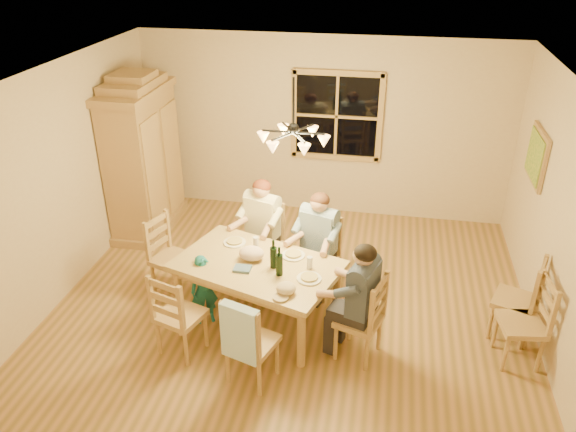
% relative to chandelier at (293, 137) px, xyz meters
% --- Properties ---
extents(floor, '(5.50, 5.50, 0.00)m').
position_rel_chandelier_xyz_m(floor, '(0.00, 0.00, -2.08)').
color(floor, olive).
rests_on(floor, ground).
extents(ceiling, '(5.50, 5.00, 0.02)m').
position_rel_chandelier_xyz_m(ceiling, '(0.00, 0.00, 0.62)').
color(ceiling, white).
rests_on(ceiling, wall_back).
extents(wall_back, '(5.50, 0.02, 2.70)m').
position_rel_chandelier_xyz_m(wall_back, '(0.00, 2.50, -0.73)').
color(wall_back, '#CBB08F').
rests_on(wall_back, floor).
extents(wall_left, '(0.02, 5.00, 2.70)m').
position_rel_chandelier_xyz_m(wall_left, '(-2.75, 0.00, -0.73)').
color(wall_left, '#CBB08F').
rests_on(wall_left, floor).
extents(wall_right, '(0.02, 5.00, 2.70)m').
position_rel_chandelier_xyz_m(wall_right, '(2.75, 0.00, -0.73)').
color(wall_right, '#CBB08F').
rests_on(wall_right, floor).
extents(window, '(1.30, 0.06, 1.30)m').
position_rel_chandelier_xyz_m(window, '(0.20, 2.47, -0.53)').
color(window, black).
rests_on(window, wall_back).
extents(painting, '(0.06, 0.78, 0.64)m').
position_rel_chandelier_xyz_m(painting, '(2.71, 1.20, -0.48)').
color(painting, olive).
rests_on(painting, wall_right).
extents(chandelier, '(0.77, 0.68, 0.71)m').
position_rel_chandelier_xyz_m(chandelier, '(0.00, 0.00, 0.00)').
color(chandelier, black).
rests_on(chandelier, ceiling).
extents(armoire, '(0.66, 1.40, 2.30)m').
position_rel_chandelier_xyz_m(armoire, '(-2.42, 1.47, -1.02)').
color(armoire, olive).
rests_on(armoire, floor).
extents(dining_table, '(1.99, 1.55, 0.76)m').
position_rel_chandelier_xyz_m(dining_table, '(-0.32, -0.42, -1.42)').
color(dining_table, '#AD884D').
rests_on(dining_table, floor).
extents(chair_far_left, '(0.55, 0.54, 0.99)m').
position_rel_chandelier_xyz_m(chair_far_left, '(-0.48, 0.49, -1.77)').
color(chair_far_left, '#A57C48').
rests_on(chair_far_left, floor).
extents(chair_far_right, '(0.55, 0.54, 0.99)m').
position_rel_chandelier_xyz_m(chair_far_right, '(0.26, 0.25, -1.77)').
color(chair_far_right, '#A57C48').
rests_on(chair_far_right, floor).
extents(chair_near_left, '(0.55, 0.54, 0.99)m').
position_rel_chandelier_xyz_m(chair_near_left, '(-0.99, -1.07, -1.77)').
color(chair_near_left, '#A57C48').
rests_on(chair_near_left, floor).
extents(chair_near_right, '(0.55, 0.54, 0.99)m').
position_rel_chandelier_xyz_m(chair_near_right, '(-0.16, -1.34, -1.77)').
color(chair_near_right, '#A57C48').
rests_on(chair_near_right, floor).
extents(chair_end_left, '(0.54, 0.55, 0.99)m').
position_rel_chandelier_xyz_m(chair_end_left, '(-1.47, -0.05, -1.77)').
color(chair_end_left, '#A57C48').
rests_on(chair_end_left, floor).
extents(chair_end_right, '(0.54, 0.55, 0.99)m').
position_rel_chandelier_xyz_m(chair_end_right, '(0.83, -0.80, -1.77)').
color(chair_end_right, '#A57C48').
rests_on(chair_end_right, floor).
extents(adult_woman, '(0.49, 0.52, 0.87)m').
position_rel_chandelier_xyz_m(adult_woman, '(-0.48, 0.49, -1.24)').
color(adult_woman, beige).
rests_on(adult_woman, floor).
extents(adult_plaid_man, '(0.49, 0.52, 0.87)m').
position_rel_chandelier_xyz_m(adult_plaid_man, '(0.26, 0.25, -1.24)').
color(adult_plaid_man, '#2F5581').
rests_on(adult_plaid_man, floor).
extents(adult_slate_man, '(0.52, 0.49, 0.87)m').
position_rel_chandelier_xyz_m(adult_slate_man, '(0.83, -0.80, -1.24)').
color(adult_slate_man, '#3A445D').
rests_on(adult_slate_man, floor).
extents(towel, '(0.39, 0.21, 0.58)m').
position_rel_chandelier_xyz_m(towel, '(-0.22, -1.52, -1.38)').
color(towel, '#ABCEE8').
rests_on(towel, chair_near_right).
extents(wine_bottle_a, '(0.08, 0.08, 0.33)m').
position_rel_chandelier_xyz_m(wine_bottle_a, '(-0.13, -0.46, -1.15)').
color(wine_bottle_a, black).
rests_on(wine_bottle_a, dining_table).
extents(wine_bottle_b, '(0.08, 0.08, 0.33)m').
position_rel_chandelier_xyz_m(wine_bottle_b, '(-0.04, -0.59, -1.15)').
color(wine_bottle_b, black).
rests_on(wine_bottle_b, dining_table).
extents(plate_woman, '(0.26, 0.26, 0.02)m').
position_rel_chandelier_xyz_m(plate_woman, '(-0.67, -0.05, -1.31)').
color(plate_woman, white).
rests_on(plate_woman, dining_table).
extents(plate_plaid, '(0.26, 0.26, 0.02)m').
position_rel_chandelier_xyz_m(plate_plaid, '(0.04, -0.20, -1.31)').
color(plate_plaid, white).
rests_on(plate_plaid, dining_table).
extents(plate_slate, '(0.26, 0.26, 0.02)m').
position_rel_chandelier_xyz_m(plate_slate, '(0.29, -0.62, -1.31)').
color(plate_slate, white).
rests_on(plate_slate, dining_table).
extents(wine_glass_a, '(0.06, 0.06, 0.14)m').
position_rel_chandelier_xyz_m(wine_glass_a, '(-0.41, -0.11, -1.25)').
color(wine_glass_a, silver).
rests_on(wine_glass_a, dining_table).
extents(wine_glass_b, '(0.06, 0.06, 0.14)m').
position_rel_chandelier_xyz_m(wine_glass_b, '(0.26, -0.41, -1.25)').
color(wine_glass_b, silver).
rests_on(wine_glass_b, dining_table).
extents(cap, '(0.20, 0.20, 0.11)m').
position_rel_chandelier_xyz_m(cap, '(0.10, -0.90, -1.26)').
color(cap, tan).
rests_on(cap, dining_table).
extents(napkin, '(0.21, 0.19, 0.03)m').
position_rel_chandelier_xyz_m(napkin, '(-0.44, -0.58, -1.30)').
color(napkin, slate).
rests_on(napkin, dining_table).
extents(cloth_bundle, '(0.28, 0.22, 0.15)m').
position_rel_chandelier_xyz_m(cloth_bundle, '(-0.40, -0.35, -1.24)').
color(cloth_bundle, beige).
rests_on(cloth_bundle, dining_table).
extents(child, '(0.37, 0.32, 0.84)m').
position_rel_chandelier_xyz_m(child, '(-0.90, -0.55, -1.66)').
color(child, '#1B707D').
rests_on(child, floor).
extents(chair_spare_front, '(0.48, 0.49, 0.99)m').
position_rel_chandelier_xyz_m(chair_spare_front, '(2.45, -0.58, -1.77)').
color(chair_spare_front, '#A57C48').
rests_on(chair_spare_front, floor).
extents(chair_spare_back, '(0.55, 0.56, 0.99)m').
position_rel_chandelier_xyz_m(chair_spare_back, '(2.45, -0.17, -1.77)').
color(chair_spare_back, '#A57C48').
rests_on(chair_spare_back, floor).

